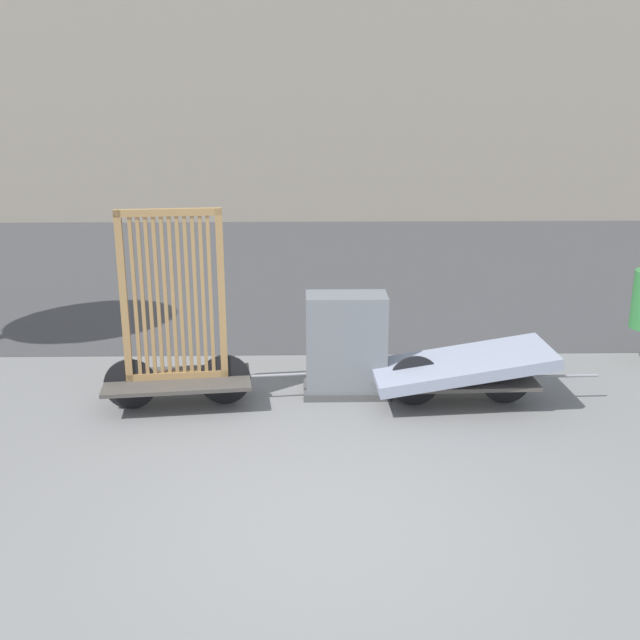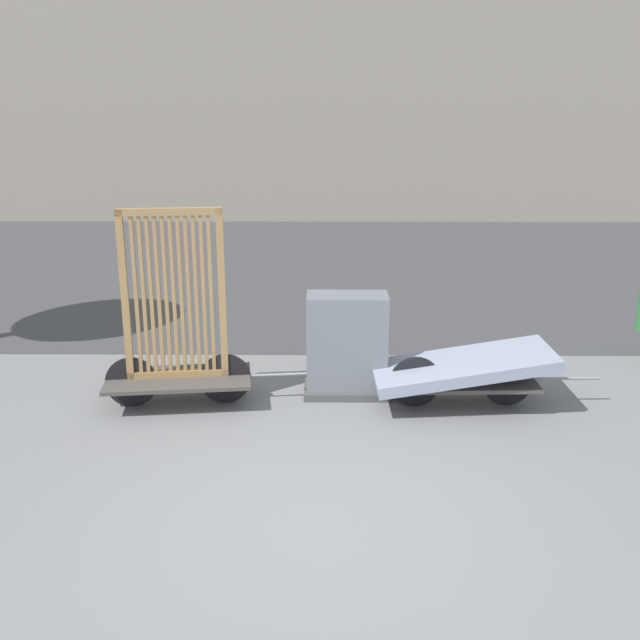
% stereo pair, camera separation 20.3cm
% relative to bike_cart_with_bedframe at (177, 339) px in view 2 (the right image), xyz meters
% --- Properties ---
extents(ground_plane, '(60.00, 60.00, 0.00)m').
position_rel_bike_cart_with_bedframe_xyz_m(ground_plane, '(1.45, -2.24, -0.71)').
color(ground_plane, slate).
extents(road_strip, '(56.00, 10.06, 0.01)m').
position_rel_bike_cart_with_bedframe_xyz_m(road_strip, '(1.45, 6.57, -0.71)').
color(road_strip, '#424244').
rests_on(road_strip, ground_plane).
extents(bike_cart_with_bedframe, '(2.20, 0.89, 2.03)m').
position_rel_bike_cart_with_bedframe_xyz_m(bike_cart_with_bedframe, '(0.00, 0.00, 0.00)').
color(bike_cart_with_bedframe, '#4C4742').
rests_on(bike_cart_with_bedframe, ground_plane).
extents(bike_cart_with_mattress, '(2.35, 0.91, 0.62)m').
position_rel_bike_cart_with_bedframe_xyz_m(bike_cart_with_mattress, '(2.90, -0.00, -0.32)').
color(bike_cart_with_mattress, '#4C4742').
rests_on(bike_cart_with_mattress, ground_plane).
extents(utility_cabinet, '(0.90, 0.49, 1.10)m').
position_rel_bike_cart_with_bedframe_xyz_m(utility_cabinet, '(1.73, 0.30, -0.20)').
color(utility_cabinet, '#4C4C4C').
rests_on(utility_cabinet, ground_plane).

